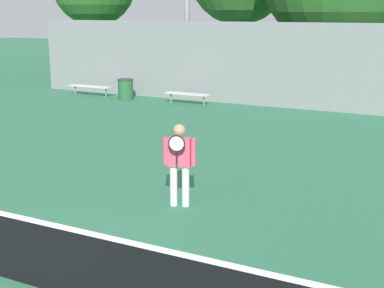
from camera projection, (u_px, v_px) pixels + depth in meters
ground_plane at (13, 279)px, 7.37m from camera, size 100.00×100.00×0.00m
tennis_net at (10, 246)px, 7.25m from camera, size 11.59×0.09×0.98m
tennis_player at (179, 160)px, 9.93m from camera, size 0.59×0.49×1.58m
bench_courtside_near at (90, 87)px, 23.02m from camera, size 2.04×0.40×0.44m
bench_courtside_far at (187, 94)px, 20.95m from camera, size 1.82×0.40×0.44m
trash_bin at (126, 89)px, 22.11m from camera, size 0.65×0.65×0.86m
back_fence at (305, 67)px, 19.67m from camera, size 24.31×0.06×3.18m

